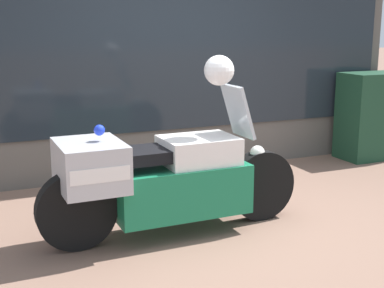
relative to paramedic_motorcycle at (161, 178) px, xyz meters
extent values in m
plane|color=#7A5B4C|center=(0.76, 0.06, -0.52)|extent=(60.00, 60.00, 0.00)
cube|color=#56514C|center=(0.76, 2.06, 1.15)|extent=(6.42, 0.40, 3.32)
cube|color=#1E262D|center=(1.12, 1.84, 1.20)|extent=(5.42, 0.02, 2.32)
cube|color=slate|center=(1.08, 2.07, -0.24)|extent=(5.20, 0.30, 0.55)
cube|color=silver|center=(1.08, 2.21, 0.68)|extent=(5.20, 0.02, 1.32)
cube|color=beige|center=(1.08, 2.07, 1.33)|extent=(5.20, 0.30, 0.02)
cube|color=navy|center=(-0.77, 2.07, 1.37)|extent=(0.18, 0.04, 0.06)
cube|color=black|center=(0.46, 2.07, 1.37)|extent=(0.18, 0.04, 0.06)
cube|color=#C68E19|center=(1.69, 2.07, 1.37)|extent=(0.18, 0.04, 0.06)
cube|color=#195623|center=(2.92, 2.07, 1.37)|extent=(0.18, 0.04, 0.06)
cube|color=yellow|center=(-0.55, 2.00, 0.17)|extent=(0.19, 0.04, 0.27)
cube|color=orange|center=(1.08, 2.00, 0.17)|extent=(0.19, 0.03, 0.27)
cube|color=red|center=(2.71, 2.00, 0.17)|extent=(0.19, 0.03, 0.27)
cylinder|color=black|center=(1.00, 0.01, -0.19)|extent=(0.66, 0.15, 0.66)
cylinder|color=black|center=(-0.73, -0.01, -0.19)|extent=(0.66, 0.15, 0.66)
cube|color=#19754C|center=(0.18, 0.00, -0.12)|extent=(1.18, 0.56, 0.43)
cube|color=white|center=(0.36, 0.00, 0.20)|extent=(0.65, 0.50, 0.26)
cube|color=black|center=(-0.09, 0.00, 0.22)|extent=(0.69, 0.42, 0.10)
cube|color=#B7B7BC|center=(-0.60, -0.01, 0.18)|extent=(0.52, 0.66, 0.38)
cube|color=white|center=(-0.60, -0.01, 0.18)|extent=(0.47, 0.67, 0.11)
cube|color=#B2BCC6|center=(0.74, 0.01, 0.53)|extent=(0.18, 0.38, 0.47)
sphere|color=white|center=(0.95, 0.01, 0.13)|extent=(0.14, 0.14, 0.14)
sphere|color=blue|center=(-0.52, -0.01, 0.46)|extent=(0.09, 0.09, 0.09)
cube|color=#193D28|center=(3.60, 1.49, 0.07)|extent=(0.86, 0.53, 1.17)
sphere|color=white|center=(0.55, 0.01, 0.90)|extent=(0.26, 0.26, 0.26)
camera|label=1|loc=(-1.49, -4.15, 1.28)|focal=50.00mm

